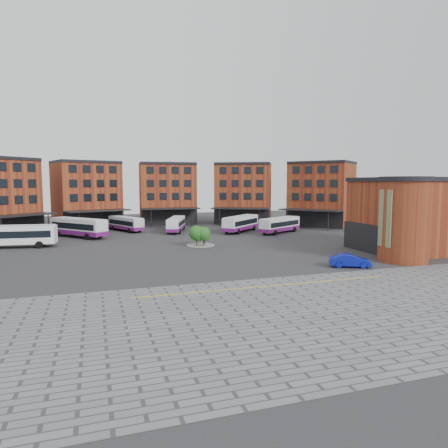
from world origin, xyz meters
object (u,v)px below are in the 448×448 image
object	(u,v)px
bus_e	(241,223)
bus_c	(126,223)
bus_f	(280,225)
bus_a	(13,235)
blue_car	(350,261)
tree_island	(201,235)
bus_b	(79,227)
bus_d	(176,224)

from	to	relation	value
bus_e	bus_c	bearing A→B (deg)	-155.08
bus_c	bus_f	xyz separation A→B (m)	(28.49, -12.62, 0.08)
bus_a	blue_car	xyz separation A→B (m)	(40.09, -27.70, -1.25)
tree_island	bus_b	distance (m)	24.77
tree_island	bus_e	bearing A→B (deg)	50.81
tree_island	bus_a	xyz separation A→B (m)	(-27.44, 7.20, 0.26)
bus_d	bus_b	bearing A→B (deg)	-152.92
bus_b	bus_f	world-z (taller)	bus_b
bus_b	bus_c	bearing A→B (deg)	-2.23
bus_a	bus_d	size ratio (longest dim) A/B	1.16
bus_c	bus_e	xyz separation A→B (m)	(21.86, -8.48, 0.17)
bus_b	blue_car	distance (m)	48.36
tree_island	bus_f	xyz separation A→B (m)	(18.84, 10.83, -0.11)
bus_a	bus_b	distance (m)	12.93
tree_island	bus_d	bearing A→B (deg)	90.48
tree_island	bus_e	distance (m)	19.32
bus_c	bus_f	world-z (taller)	bus_f
blue_car	bus_a	bearing A→B (deg)	78.67
bus_f	tree_island	bearing A→B (deg)	-91.37
bus_f	bus_a	bearing A→B (deg)	-116.79
bus_f	blue_car	size ratio (longest dim) A/B	2.26
bus_c	tree_island	bearing A→B (deg)	-93.21
bus_c	bus_f	bearing A→B (deg)	-49.48
bus_d	bus_c	bearing A→B (deg)	174.16
bus_b	bus_e	distance (m)	30.71
blue_car	bus_e	bearing A→B (deg)	24.02
bus_b	bus_d	world-z (taller)	bus_b
bus_e	bus_d	bearing A→B (deg)	-151.78
bus_a	bus_b	bearing A→B (deg)	-38.18
bus_b	bus_c	distance (m)	11.21
bus_c	bus_d	xyz separation A→B (m)	(9.49, -4.48, 0.00)
bus_a	blue_car	size ratio (longest dim) A/B	2.62
bus_d	bus_e	world-z (taller)	bus_e
bus_e	blue_car	xyz separation A→B (m)	(0.44, -35.47, -0.97)
bus_a	bus_e	distance (m)	40.40
bus_a	bus_e	world-z (taller)	bus_a
bus_a	bus_c	size ratio (longest dim) A/B	1.19
bus_a	bus_d	bearing A→B (deg)	-60.89
bus_c	blue_car	xyz separation A→B (m)	(22.30, -43.94, -0.80)
bus_a	bus_c	bearing A→B (deg)	-41.80
bus_c	blue_car	size ratio (longest dim) A/B	2.20
bus_a	bus_f	size ratio (longest dim) A/B	1.16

